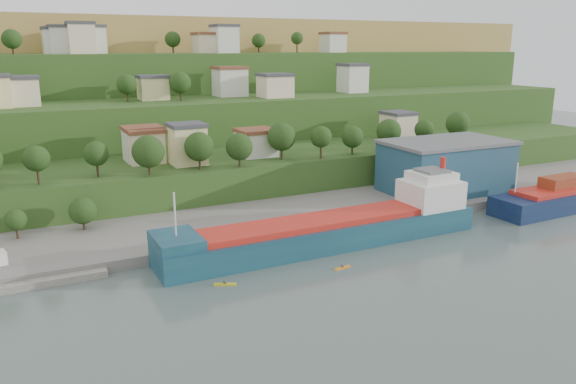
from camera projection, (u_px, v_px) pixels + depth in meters
ground at (330, 269)px, 97.06m from camera, size 500.00×500.00×0.00m
quay at (343, 212)px, 129.94m from camera, size 220.00×26.00×4.00m
hillside at (132, 135)px, 243.24m from camera, size 360.00×210.83×96.00m
cargo_ship_near at (335, 231)px, 108.32m from camera, size 65.54×10.86×16.83m
warehouse at (446, 166)px, 139.87m from camera, size 31.25×19.42×12.80m
dinghy at (14, 271)px, 91.95m from camera, size 3.80×2.35×0.71m
kayak_orange at (342, 267)px, 97.08m from camera, size 3.17×0.80×0.78m
kayak_yellow at (225, 284)px, 90.26m from camera, size 3.57×2.10×0.91m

